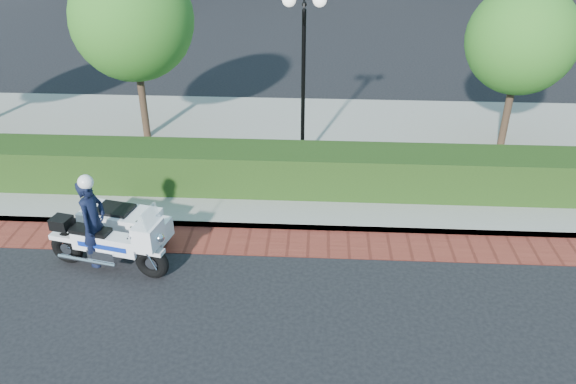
# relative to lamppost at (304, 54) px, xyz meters

# --- Properties ---
(ground) EXTENTS (120.00, 120.00, 0.00)m
(ground) POSITION_rel_lamppost_xyz_m (-1.00, -5.20, -2.96)
(ground) COLOR black
(ground) RESTS_ON ground
(brick_strip) EXTENTS (60.00, 1.00, 0.01)m
(brick_strip) POSITION_rel_lamppost_xyz_m (-1.00, -3.70, -2.95)
(brick_strip) COLOR maroon
(brick_strip) RESTS_ON ground
(sidewalk) EXTENTS (60.00, 8.00, 0.15)m
(sidewalk) POSITION_rel_lamppost_xyz_m (-1.00, 0.80, -2.88)
(sidewalk) COLOR gray
(sidewalk) RESTS_ON ground
(hedge_main) EXTENTS (18.00, 1.20, 1.00)m
(hedge_main) POSITION_rel_lamppost_xyz_m (-1.00, -1.60, -2.31)
(hedge_main) COLOR black
(hedge_main) RESTS_ON sidewalk
(lamppost) EXTENTS (1.02, 0.70, 4.21)m
(lamppost) POSITION_rel_lamppost_xyz_m (0.00, 0.00, 0.00)
(lamppost) COLOR black
(lamppost) RESTS_ON sidewalk
(tree_b) EXTENTS (3.20, 3.20, 4.89)m
(tree_b) POSITION_rel_lamppost_xyz_m (-4.50, 1.30, 0.48)
(tree_b) COLOR #332319
(tree_b) RESTS_ON sidewalk
(tree_c) EXTENTS (2.80, 2.80, 4.30)m
(tree_c) POSITION_rel_lamppost_xyz_m (5.50, 1.30, 0.09)
(tree_c) COLOR #332319
(tree_c) RESTS_ON sidewalk
(police_motorcycle) EXTENTS (2.47, 2.02, 2.01)m
(police_motorcycle) POSITION_rel_lamppost_xyz_m (-3.55, -4.42, -2.27)
(police_motorcycle) COLOR black
(police_motorcycle) RESTS_ON ground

